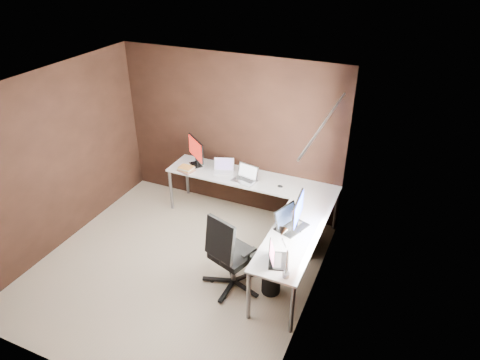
% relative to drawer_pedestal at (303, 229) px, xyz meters
% --- Properties ---
extents(room, '(3.60, 3.60, 2.50)m').
position_rel_drawer_pedestal_xyz_m(room, '(-1.09, -1.08, 0.98)').
color(room, tan).
rests_on(room, ground).
extents(desk, '(2.65, 2.25, 0.73)m').
position_rel_drawer_pedestal_xyz_m(desk, '(-0.59, -0.11, 0.38)').
color(desk, white).
rests_on(desk, ground).
extents(drawer_pedestal, '(0.42, 0.50, 0.60)m').
position_rel_drawer_pedestal_xyz_m(drawer_pedestal, '(0.00, 0.00, 0.00)').
color(drawer_pedestal, white).
rests_on(drawer_pedestal, ground).
extents(monitor_left, '(0.43, 0.35, 0.45)m').
position_rel_drawer_pedestal_xyz_m(monitor_left, '(-1.91, 0.39, 0.69)').
color(monitor_left, black).
rests_on(monitor_left, desk).
extents(monitor_right, '(0.14, 0.52, 0.43)m').
position_rel_drawer_pedestal_xyz_m(monitor_right, '(0.05, -0.58, 0.67)').
color(monitor_right, black).
rests_on(monitor_right, desk).
extents(laptop_white, '(0.36, 0.31, 0.21)m').
position_rel_drawer_pedestal_xyz_m(laptop_white, '(-1.41, 0.36, 0.48)').
color(laptop_white, white).
rests_on(laptop_white, desk).
extents(laptop_silver, '(0.39, 0.32, 0.23)m').
position_rel_drawer_pedestal_xyz_m(laptop_silver, '(-1.00, 0.26, 0.48)').
color(laptop_silver, silver).
rests_on(laptop_silver, desk).
extents(laptop_black_big, '(0.40, 0.47, 0.26)m').
position_rel_drawer_pedestal_xyz_m(laptop_black_big, '(-0.04, -0.60, 0.49)').
color(laptop_black_big, black).
rests_on(laptop_black_big, desk).
extents(laptop_black_small, '(0.31, 0.37, 0.21)m').
position_rel_drawer_pedestal_xyz_m(laptop_black_small, '(0.03, -1.30, 0.48)').
color(laptop_black_small, black).
rests_on(laptop_black_small, desk).
extents(book_stack, '(0.27, 0.24, 0.08)m').
position_rel_drawer_pedestal_xyz_m(book_stack, '(-1.96, 0.15, 0.47)').
color(book_stack, '#9E6855').
rests_on(book_stack, desk).
extents(mouse_left, '(0.10, 0.08, 0.03)m').
position_rel_drawer_pedestal_xyz_m(mouse_left, '(-1.96, 0.15, 0.45)').
color(mouse_left, black).
rests_on(mouse_left, desk).
extents(mouse_corner, '(0.10, 0.08, 0.03)m').
position_rel_drawer_pedestal_xyz_m(mouse_corner, '(-0.46, 0.27, 0.45)').
color(mouse_corner, black).
rests_on(mouse_corner, desk).
extents(desk_lamp, '(0.19, 0.22, 0.56)m').
position_rel_drawer_pedestal_xyz_m(desk_lamp, '(0.15, -1.44, 0.78)').
color(desk_lamp, slate).
rests_on(desk_lamp, desk).
extents(office_chair, '(0.61, 0.64, 1.09)m').
position_rel_drawer_pedestal_xyz_m(office_chair, '(-0.60, -1.15, 0.02)').
color(office_chair, black).
rests_on(office_chair, ground).
extents(wastebasket, '(0.29, 0.29, 0.27)m').
position_rel_drawer_pedestal_xyz_m(wastebasket, '(-0.10, -1.05, -0.16)').
color(wastebasket, black).
rests_on(wastebasket, ground).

